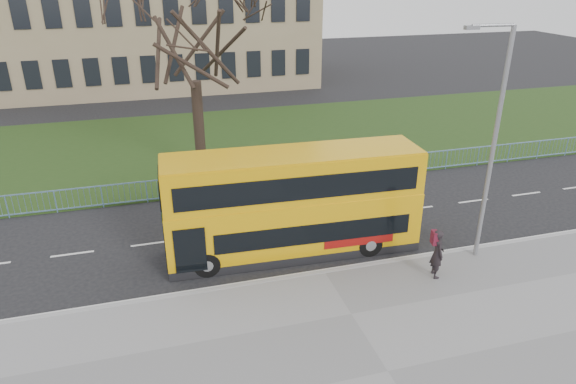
% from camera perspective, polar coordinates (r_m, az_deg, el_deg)
% --- Properties ---
extents(ground, '(120.00, 120.00, 0.00)m').
position_cam_1_polar(ground, '(20.25, 2.57, -6.82)').
color(ground, black).
rests_on(ground, ground).
extents(pavement, '(80.00, 10.50, 0.12)m').
position_cam_1_polar(pavement, '(15.23, 11.00, -19.12)').
color(pavement, slate).
rests_on(pavement, ground).
extents(kerb, '(80.00, 0.20, 0.14)m').
position_cam_1_polar(kerb, '(18.97, 4.06, -8.93)').
color(kerb, gray).
rests_on(kerb, ground).
extents(grass_verge, '(80.00, 15.40, 0.08)m').
position_cam_1_polar(grass_verge, '(32.93, -5.26, 5.61)').
color(grass_verge, '#223C16').
rests_on(grass_verge, ground).
extents(guard_railing, '(40.00, 0.12, 1.10)m').
position_cam_1_polar(guard_railing, '(25.69, -2.01, 1.51)').
color(guard_railing, '#709CC8').
rests_on(guard_railing, ground).
extents(bare_tree, '(8.06, 8.06, 11.51)m').
position_cam_1_polar(bare_tree, '(26.98, -10.38, 13.95)').
color(bare_tree, black).
rests_on(bare_tree, grass_verge).
extents(civic_building, '(30.00, 15.00, 14.00)m').
position_cam_1_polar(civic_building, '(51.58, -16.07, 19.38)').
color(civic_building, '#8A7857').
rests_on(civic_building, ground).
extents(yellow_bus, '(9.72, 2.71, 4.04)m').
position_cam_1_polar(yellow_bus, '(19.39, 0.59, -1.01)').
color(yellow_bus, '#E0A209').
rests_on(yellow_bus, ground).
extents(pedestrian, '(0.56, 0.74, 1.84)m').
position_cam_1_polar(pedestrian, '(18.94, 16.26, -6.57)').
color(pedestrian, black).
rests_on(pedestrian, pavement).
extents(street_lamp, '(1.81, 0.29, 8.53)m').
position_cam_1_polar(street_lamp, '(19.31, 21.73, 5.51)').
color(street_lamp, gray).
rests_on(street_lamp, pavement).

